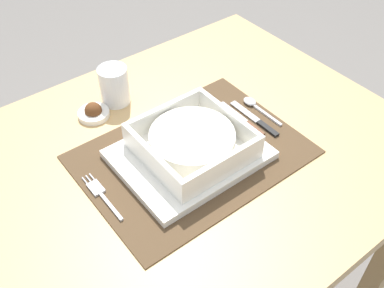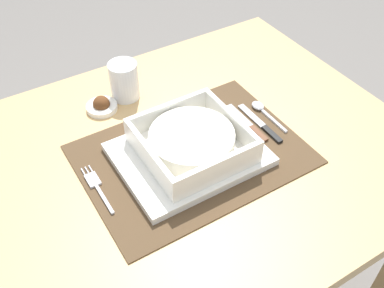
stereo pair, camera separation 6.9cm
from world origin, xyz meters
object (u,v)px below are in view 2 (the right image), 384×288
object	(u,v)px
butter_knife	(262,125)
condiment_saucer	(102,106)
spoon	(261,109)
fork	(96,185)
bread_knife	(249,125)
dining_table	(185,189)
drinking_glass	(124,82)
porridge_bowl	(192,142)

from	to	relation	value
butter_knife	condiment_saucer	xyz separation A→B (m)	(-0.27, 0.23, 0.00)
spoon	condiment_saucer	world-z (taller)	condiment_saucer
fork	bread_knife	world-z (taller)	bread_knife
dining_table	butter_knife	xyz separation A→B (m)	(0.18, -0.02, 0.12)
bread_knife	condiment_saucer	xyz separation A→B (m)	(-0.24, 0.22, 0.00)
fork	drinking_glass	size ratio (longest dim) A/B	1.50
dining_table	spoon	xyz separation A→B (m)	(0.21, 0.02, 0.12)
bread_knife	fork	bearing A→B (deg)	-176.67
dining_table	condiment_saucer	distance (m)	0.26
fork	condiment_saucer	size ratio (longest dim) A/B	1.91
spoon	butter_knife	distance (m)	0.05
porridge_bowl	butter_knife	xyz separation A→B (m)	(0.17, -0.00, -0.04)
porridge_bowl	spoon	size ratio (longest dim) A/B	1.70
porridge_bowl	condiment_saucer	xyz separation A→B (m)	(-0.09, 0.23, -0.03)
drinking_glass	condiment_saucer	distance (m)	0.07
condiment_saucer	porridge_bowl	bearing A→B (deg)	-68.36
spoon	condiment_saucer	xyz separation A→B (m)	(-0.30, 0.19, 0.00)
dining_table	porridge_bowl	distance (m)	0.15
fork	condiment_saucer	xyz separation A→B (m)	(0.10, 0.21, 0.00)
butter_knife	bread_knife	world-z (taller)	same
dining_table	fork	xyz separation A→B (m)	(-0.19, 0.01, 0.12)
fork	bread_knife	bearing A→B (deg)	-3.23
fork	drinking_glass	xyz separation A→B (m)	(0.17, 0.22, 0.03)
fork	butter_knife	world-z (taller)	butter_knife
spoon	bread_knife	world-z (taller)	spoon
bread_knife	butter_knife	bearing A→B (deg)	-30.80
porridge_bowl	condiment_saucer	world-z (taller)	porridge_bowl
fork	drinking_glass	bearing A→B (deg)	51.84
drinking_glass	bread_knife	bearing A→B (deg)	-52.67
porridge_bowl	butter_knife	size ratio (longest dim) A/B	1.38
condiment_saucer	fork	bearing A→B (deg)	-116.00
spoon	bread_knife	xyz separation A→B (m)	(-0.05, -0.03, -0.00)
dining_table	bread_knife	world-z (taller)	bread_knife
spoon	drinking_glass	world-z (taller)	drinking_glass
drinking_glass	dining_table	bearing A→B (deg)	-84.95
dining_table	drinking_glass	distance (m)	0.28
butter_knife	fork	bearing A→B (deg)	175.17
butter_knife	condiment_saucer	world-z (taller)	condiment_saucer
butter_knife	drinking_glass	world-z (taller)	drinking_glass
dining_table	drinking_glass	world-z (taller)	drinking_glass
spoon	drinking_glass	distance (m)	0.31
spoon	butter_knife	bearing A→B (deg)	-122.58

